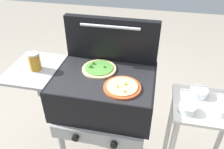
{
  "coord_description": "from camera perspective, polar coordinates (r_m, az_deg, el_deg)",
  "views": [
    {
      "loc": [
        0.29,
        -1.13,
        1.72
      ],
      "look_at": [
        0.05,
        0.0,
        0.92
      ],
      "focal_mm": 36.46,
      "sensor_mm": 36.0,
      "label": 1
    }
  ],
  "objects": [
    {
      "name": "topping_bowl_near",
      "position": [
        1.48,
        25.77,
        -8.07
      ],
      "size": [
        0.1,
        0.1,
        0.04
      ],
      "color": "silver",
      "rests_on": "prep_table"
    },
    {
      "name": "prep_table",
      "position": [
        1.67,
        21.55,
        -12.96
      ],
      "size": [
        0.44,
        0.36,
        0.78
      ],
      "color": "beige",
      "rests_on": "ground_plane"
    },
    {
      "name": "grill",
      "position": [
        1.51,
        -2.41,
        -4.91
      ],
      "size": [
        0.96,
        0.53,
        0.9
      ],
      "color": "black",
      "rests_on": "ground_plane"
    },
    {
      "name": "sauce_jar",
      "position": [
        1.54,
        -18.83,
        3.1
      ],
      "size": [
        0.07,
        0.07,
        0.12
      ],
      "color": "#B77A1E",
      "rests_on": "grill"
    },
    {
      "name": "pizza_veggie",
      "position": [
        1.49,
        -3.32,
        1.53
      ],
      "size": [
        0.22,
        0.22,
        0.04
      ],
      "color": "#E0C17F",
      "rests_on": "grill"
    },
    {
      "name": "pizza_cheese",
      "position": [
        1.32,
        2.58,
        -3.16
      ],
      "size": [
        0.22,
        0.22,
        0.03
      ],
      "color": "#C64723",
      "rests_on": "grill"
    },
    {
      "name": "grill_lid_open",
      "position": [
        1.53,
        -0.17,
        8.77
      ],
      "size": [
        0.63,
        0.08,
        0.3
      ],
      "color": "black",
      "rests_on": "grill"
    },
    {
      "name": "topping_bowl_far",
      "position": [
        1.56,
        20.9,
        -4.22
      ],
      "size": [
        0.11,
        0.11,
        0.04
      ],
      "color": "silver",
      "rests_on": "prep_table"
    },
    {
      "name": "topping_bowl_middle",
      "position": [
        1.42,
        18.39,
        -8.09
      ],
      "size": [
        0.1,
        0.1,
        0.04
      ],
      "color": "silver",
      "rests_on": "prep_table"
    }
  ]
}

